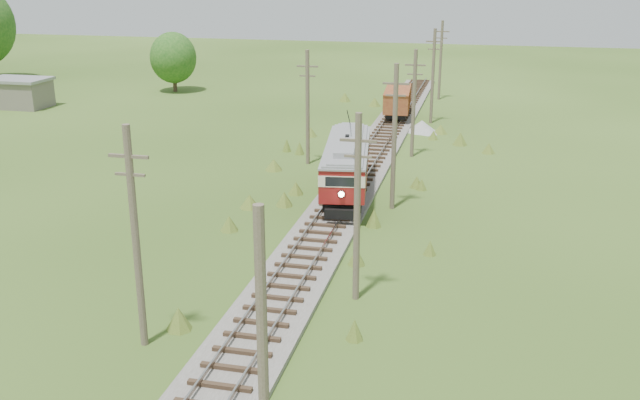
# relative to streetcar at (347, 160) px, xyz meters

# --- Properties ---
(railbed_main) EXTENTS (3.60, 96.00, 0.57)m
(railbed_main) POSITION_rel_streetcar_xyz_m (-0.00, 1.52, -2.32)
(railbed_main) COLOR #605B54
(railbed_main) RESTS_ON ground
(streetcar) EXTENTS (4.30, 11.77, 5.33)m
(streetcar) POSITION_rel_streetcar_xyz_m (0.00, 0.00, 0.00)
(streetcar) COLOR black
(streetcar) RESTS_ON ground
(gondola) EXTENTS (2.94, 7.51, 2.44)m
(gondola) POSITION_rel_streetcar_xyz_m (-0.00, 25.49, -0.63)
(gondola) COLOR black
(gondola) RESTS_ON ground
(gravel_pile) EXTENTS (2.91, 3.08, 1.06)m
(gravel_pile) POSITION_rel_streetcar_xyz_m (3.03, 20.38, -2.02)
(gravel_pile) COLOR gray
(gravel_pile) RESTS_ON ground
(utility_pole_r_1) EXTENTS (0.30, 0.30, 8.80)m
(utility_pole_r_1) POSITION_rel_streetcar_xyz_m (3.10, -27.48, 1.89)
(utility_pole_r_1) COLOR brown
(utility_pole_r_1) RESTS_ON ground
(utility_pole_r_2) EXTENTS (1.60, 0.30, 8.60)m
(utility_pole_r_2) POSITION_rel_streetcar_xyz_m (3.30, -14.48, 1.91)
(utility_pole_r_2) COLOR brown
(utility_pole_r_2) RESTS_ON ground
(utility_pole_r_3) EXTENTS (1.60, 0.30, 9.00)m
(utility_pole_r_3) POSITION_rel_streetcar_xyz_m (3.20, -1.48, 2.12)
(utility_pole_r_3) COLOR brown
(utility_pole_r_3) RESTS_ON ground
(utility_pole_r_4) EXTENTS (1.60, 0.30, 8.40)m
(utility_pole_r_4) POSITION_rel_streetcar_xyz_m (3.00, 11.52, 1.81)
(utility_pole_r_4) COLOR brown
(utility_pole_r_4) RESTS_ON ground
(utility_pole_r_5) EXTENTS (1.60, 0.30, 8.90)m
(utility_pole_r_5) POSITION_rel_streetcar_xyz_m (3.40, 24.52, 2.07)
(utility_pole_r_5) COLOR brown
(utility_pole_r_5) RESTS_ON ground
(utility_pole_r_6) EXTENTS (1.60, 0.30, 8.70)m
(utility_pole_r_6) POSITION_rel_streetcar_xyz_m (3.20, 37.52, 1.97)
(utility_pole_r_6) COLOR brown
(utility_pole_r_6) RESTS_ON ground
(utility_pole_l_a) EXTENTS (1.60, 0.30, 9.00)m
(utility_pole_l_a) POSITION_rel_streetcar_xyz_m (-4.20, -20.48, 2.12)
(utility_pole_l_a) COLOR brown
(utility_pole_l_a) RESTS_ON ground
(utility_pole_l_b) EXTENTS (1.60, 0.30, 8.60)m
(utility_pole_l_b) POSITION_rel_streetcar_xyz_m (-4.50, 7.52, 1.91)
(utility_pole_l_b) COLOR brown
(utility_pole_l_b) RESTS_ON ground
(tree_mid_a) EXTENTS (5.46, 5.46, 7.03)m
(tree_mid_a) POSITION_rel_streetcar_xyz_m (-28.00, 35.52, 1.51)
(tree_mid_a) COLOR #38281C
(tree_mid_a) RESTS_ON ground
(shed) EXTENTS (6.40, 4.40, 3.10)m
(shed) POSITION_rel_streetcar_xyz_m (-40.00, 22.52, -0.94)
(shed) COLOR slate
(shed) RESTS_ON ground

